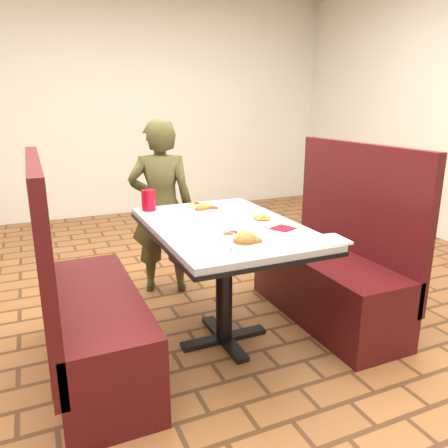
{
  "coord_description": "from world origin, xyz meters",
  "views": [
    {
      "loc": [
        -0.98,
        -2.21,
        1.42
      ],
      "look_at": [
        0.0,
        0.0,
        0.75
      ],
      "focal_mm": 35.0,
      "sensor_mm": 36.0,
      "label": 1
    }
  ],
  "objects_px": {
    "plantain_plate": "(262,219)",
    "red_tumbler": "(149,200)",
    "near_dinner_plate": "(242,237)",
    "dining_table": "(224,240)",
    "booth_bench_right": "(332,271)",
    "diner_person": "(162,208)",
    "far_dinner_plate": "(203,206)",
    "booth_bench_left": "(86,317)"
  },
  "relations": [
    {
      "from": "red_tumbler",
      "to": "dining_table",
      "type": "bearing_deg",
      "value": -58.36
    },
    {
      "from": "red_tumbler",
      "to": "booth_bench_left",
      "type": "bearing_deg",
      "value": -134.12
    },
    {
      "from": "dining_table",
      "to": "plantain_plate",
      "type": "xyz_separation_m",
      "value": [
        0.23,
        -0.03,
        0.11
      ]
    },
    {
      "from": "booth_bench_right",
      "to": "near_dinner_plate",
      "type": "relative_size",
      "value": 4.38
    },
    {
      "from": "booth_bench_left",
      "to": "booth_bench_right",
      "type": "relative_size",
      "value": 1.0
    },
    {
      "from": "dining_table",
      "to": "plantain_plate",
      "type": "bearing_deg",
      "value": -6.96
    },
    {
      "from": "near_dinner_plate",
      "to": "plantain_plate",
      "type": "bearing_deg",
      "value": 48.12
    },
    {
      "from": "booth_bench_left",
      "to": "near_dinner_plate",
      "type": "distance_m",
      "value": 0.94
    },
    {
      "from": "dining_table",
      "to": "booth_bench_right",
      "type": "height_order",
      "value": "booth_bench_right"
    },
    {
      "from": "near_dinner_plate",
      "to": "plantain_plate",
      "type": "xyz_separation_m",
      "value": [
        0.29,
        0.32,
        -0.02
      ]
    },
    {
      "from": "diner_person",
      "to": "near_dinner_plate",
      "type": "bearing_deg",
      "value": 113.08
    },
    {
      "from": "diner_person",
      "to": "far_dinner_plate",
      "type": "distance_m",
      "value": 0.56
    },
    {
      "from": "dining_table",
      "to": "booth_bench_right",
      "type": "relative_size",
      "value": 1.01
    },
    {
      "from": "plantain_plate",
      "to": "red_tumbler",
      "type": "height_order",
      "value": "red_tumbler"
    },
    {
      "from": "booth_bench_right",
      "to": "far_dinner_plate",
      "type": "height_order",
      "value": "booth_bench_right"
    },
    {
      "from": "dining_table",
      "to": "red_tumbler",
      "type": "bearing_deg",
      "value": 121.64
    },
    {
      "from": "booth_bench_right",
      "to": "far_dinner_plate",
      "type": "xyz_separation_m",
      "value": [
        -0.79,
        0.37,
        0.44
      ]
    },
    {
      "from": "booth_bench_right",
      "to": "plantain_plate",
      "type": "height_order",
      "value": "booth_bench_right"
    },
    {
      "from": "near_dinner_plate",
      "to": "red_tumbler",
      "type": "xyz_separation_m",
      "value": [
        -0.25,
        0.86,
        0.04
      ]
    },
    {
      "from": "dining_table",
      "to": "booth_bench_right",
      "type": "xyz_separation_m",
      "value": [
        0.8,
        0.0,
        -0.32
      ]
    },
    {
      "from": "dining_table",
      "to": "near_dinner_plate",
      "type": "xyz_separation_m",
      "value": [
        -0.06,
        -0.35,
        0.13
      ]
    },
    {
      "from": "booth_bench_right",
      "to": "far_dinner_plate",
      "type": "distance_m",
      "value": 0.98
    },
    {
      "from": "far_dinner_plate",
      "to": "diner_person",
      "type": "bearing_deg",
      "value": 103.45
    },
    {
      "from": "booth_bench_left",
      "to": "red_tumbler",
      "type": "height_order",
      "value": "booth_bench_left"
    },
    {
      "from": "dining_table",
      "to": "diner_person",
      "type": "distance_m",
      "value": 0.91
    },
    {
      "from": "booth_bench_left",
      "to": "dining_table",
      "type": "bearing_deg",
      "value": 0.0
    },
    {
      "from": "plantain_plate",
      "to": "red_tumbler",
      "type": "relative_size",
      "value": 1.33
    },
    {
      "from": "plantain_plate",
      "to": "red_tumbler",
      "type": "distance_m",
      "value": 0.76
    },
    {
      "from": "booth_bench_right",
      "to": "near_dinner_plate",
      "type": "distance_m",
      "value": 1.03
    },
    {
      "from": "diner_person",
      "to": "far_dinner_plate",
      "type": "relative_size",
      "value": 5.13
    },
    {
      "from": "diner_person",
      "to": "plantain_plate",
      "type": "height_order",
      "value": "diner_person"
    },
    {
      "from": "far_dinner_plate",
      "to": "red_tumbler",
      "type": "bearing_deg",
      "value": 156.88
    },
    {
      "from": "dining_table",
      "to": "red_tumbler",
      "type": "relative_size",
      "value": 9.06
    },
    {
      "from": "plantain_plate",
      "to": "diner_person",
      "type": "bearing_deg",
      "value": 110.72
    },
    {
      "from": "diner_person",
      "to": "near_dinner_plate",
      "type": "distance_m",
      "value": 1.26
    },
    {
      "from": "dining_table",
      "to": "near_dinner_plate",
      "type": "bearing_deg",
      "value": -98.99
    },
    {
      "from": "dining_table",
      "to": "diner_person",
      "type": "height_order",
      "value": "diner_person"
    },
    {
      "from": "near_dinner_plate",
      "to": "plantain_plate",
      "type": "distance_m",
      "value": 0.43
    },
    {
      "from": "plantain_plate",
      "to": "booth_bench_right",
      "type": "bearing_deg",
      "value": 2.91
    },
    {
      "from": "dining_table",
      "to": "far_dinner_plate",
      "type": "relative_size",
      "value": 4.7
    },
    {
      "from": "dining_table",
      "to": "booth_bench_left",
      "type": "height_order",
      "value": "booth_bench_left"
    },
    {
      "from": "near_dinner_plate",
      "to": "red_tumbler",
      "type": "relative_size",
      "value": 2.05
    }
  ]
}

